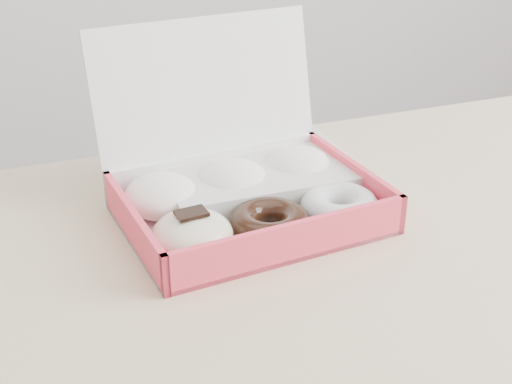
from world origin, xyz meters
name	(u,v)px	position (x,y,z in m)	size (l,w,h in m)	color
table	(458,291)	(0.00, 0.00, 0.67)	(1.20, 0.80, 0.75)	tan
donut_box	(241,190)	(-0.23, 0.15, 0.79)	(0.33, 0.30, 0.22)	white
newspapers	(253,173)	(-0.19, 0.22, 0.77)	(0.26, 0.21, 0.04)	white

